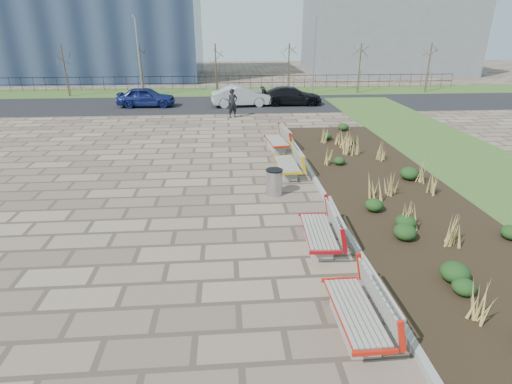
{
  "coord_description": "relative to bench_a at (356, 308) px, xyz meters",
  "views": [
    {
      "loc": [
        0.69,
        -7.65,
        5.36
      ],
      "look_at": [
        1.5,
        3.0,
        0.9
      ],
      "focal_mm": 28.0,
      "sensor_mm": 36.0,
      "label": 1
    }
  ],
  "objects": [
    {
      "name": "ground",
      "position": [
        -3.0,
        1.78,
        -0.5
      ],
      "size": [
        120.0,
        120.0,
        0.0
      ],
      "primitive_type": "plane",
      "color": "#7F6B57",
      "rests_on": "ground"
    },
    {
      "name": "planting_bed",
      "position": [
        3.25,
        6.78,
        -0.45
      ],
      "size": [
        4.5,
        18.0,
        0.1
      ],
      "primitive_type": "cube",
      "color": "black",
      "rests_on": "ground"
    },
    {
      "name": "planting_curb",
      "position": [
        0.92,
        6.78,
        -0.42
      ],
      "size": [
        0.16,
        18.0,
        0.15
      ],
      "primitive_type": "cube",
      "color": "gray",
      "rests_on": "ground"
    },
    {
      "name": "grass_verge_far",
      "position": [
        -3.0,
        29.78,
        -0.48
      ],
      "size": [
        80.0,
        5.0,
        0.04
      ],
      "primitive_type": "cube",
      "color": "#33511E",
      "rests_on": "ground"
    },
    {
      "name": "road",
      "position": [
        -3.0,
        23.78,
        -0.49
      ],
      "size": [
        80.0,
        7.0,
        0.02
      ],
      "primitive_type": "cube",
      "color": "black",
      "rests_on": "ground"
    },
    {
      "name": "bench_a",
      "position": [
        0.0,
        0.0,
        0.0
      ],
      "size": [
        0.93,
        2.11,
        1.0
      ],
      "primitive_type": null,
      "rotation": [
        0.0,
        0.0,
        0.01
      ],
      "color": "red",
      "rests_on": "ground"
    },
    {
      "name": "bench_b",
      "position": [
        0.0,
        3.13,
        0.0
      ],
      "size": [
        1.01,
        2.14,
        1.0
      ],
      "primitive_type": null,
      "rotation": [
        0.0,
        0.0,
        -0.05
      ],
      "color": "#AF0B13",
      "rests_on": "ground"
    },
    {
      "name": "bench_c",
      "position": [
        0.0,
        8.59,
        0.0
      ],
      "size": [
        0.96,
        2.12,
        1.0
      ],
      "primitive_type": null,
      "rotation": [
        0.0,
        0.0,
        0.03
      ],
      "color": "gold",
      "rests_on": "ground"
    },
    {
      "name": "bench_d",
      "position": [
        0.0,
        11.99,
        0.0
      ],
      "size": [
        1.12,
        2.18,
        1.0
      ],
      "primitive_type": null,
      "rotation": [
        0.0,
        0.0,
        0.11
      ],
      "color": "#B0220B",
      "rests_on": "ground"
    },
    {
      "name": "litter_bin",
      "position": [
        -0.74,
        6.66,
        -0.06
      ],
      "size": [
        0.56,
        0.56,
        0.89
      ],
      "primitive_type": "cylinder",
      "color": "#B2B2B7",
      "rests_on": "ground"
    },
    {
      "name": "pedestrian",
      "position": [
        -1.86,
        19.19,
        0.39
      ],
      "size": [
        0.76,
        0.64,
        1.79
      ],
      "primitive_type": "imported",
      "rotation": [
        0.0,
        0.0,
        0.37
      ],
      "color": "black",
      "rests_on": "ground"
    },
    {
      "name": "car_blue",
      "position": [
        -7.89,
        23.24,
        0.2
      ],
      "size": [
        4.02,
        1.67,
        1.36
      ],
      "primitive_type": "imported",
      "rotation": [
        0.0,
        0.0,
        1.56
      ],
      "color": "navy",
      "rests_on": "road"
    },
    {
      "name": "car_silver",
      "position": [
        -1.18,
        22.91,
        0.21
      ],
      "size": [
        4.32,
        1.87,
        1.38
      ],
      "primitive_type": "imported",
      "rotation": [
        0.0,
        0.0,
        1.67
      ],
      "color": "#9E9FA5",
      "rests_on": "road"
    },
    {
      "name": "car_black",
      "position": [
        2.47,
        23.19,
        0.16
      ],
      "size": [
        4.46,
        1.9,
        1.28
      ],
      "primitive_type": "imported",
      "rotation": [
        0.0,
        0.0,
        1.55
      ],
      "color": "black",
      "rests_on": "road"
    },
    {
      "name": "tree_a",
      "position": [
        -15.0,
        28.28,
        1.54
      ],
      "size": [
        1.4,
        1.4,
        4.0
      ],
      "primitive_type": null,
      "color": "#4C3D2D",
      "rests_on": "grass_verge_far"
    },
    {
      "name": "tree_b",
      "position": [
        -9.0,
        28.28,
        1.54
      ],
      "size": [
        1.4,
        1.4,
        4.0
      ],
      "primitive_type": null,
      "color": "#4C3D2D",
      "rests_on": "grass_verge_far"
    },
    {
      "name": "tree_c",
      "position": [
        -3.0,
        28.28,
        1.54
      ],
      "size": [
        1.4,
        1.4,
        4.0
      ],
      "primitive_type": null,
      "color": "#4C3D2D",
      "rests_on": "grass_verge_far"
    },
    {
      "name": "tree_d",
      "position": [
        3.0,
        28.28,
        1.54
      ],
      "size": [
        1.4,
        1.4,
        4.0
      ],
      "primitive_type": null,
      "color": "#4C3D2D",
      "rests_on": "grass_verge_far"
    },
    {
      "name": "tree_e",
      "position": [
        9.0,
        28.28,
        1.54
      ],
      "size": [
        1.4,
        1.4,
        4.0
      ],
      "primitive_type": null,
      "color": "#4C3D2D",
      "rests_on": "grass_verge_far"
    },
    {
      "name": "tree_f",
      "position": [
        15.0,
        28.28,
        1.54
      ],
      "size": [
        1.4,
        1.4,
        4.0
      ],
      "primitive_type": null,
      "color": "#4C3D2D",
      "rests_on": "grass_verge_far"
    },
    {
      "name": "lamp_west",
      "position": [
        -9.0,
        27.78,
        2.54
      ],
      "size": [
        0.24,
        0.6,
        6.0
      ],
      "primitive_type": null,
      "color": "gray",
      "rests_on": "grass_verge_far"
    },
    {
      "name": "lamp_east",
      "position": [
        5.0,
        27.78,
        2.54
      ],
      "size": [
        0.24,
        0.6,
        6.0
      ],
      "primitive_type": null,
      "color": "gray",
      "rests_on": "grass_verge_far"
    },
    {
      "name": "railing_fence",
      "position": [
        -3.0,
        31.28,
        0.14
      ],
      "size": [
        44.0,
        0.1,
        1.2
      ],
      "primitive_type": null,
      "color": "black",
      "rests_on": "grass_verge_far"
    },
    {
      "name": "building_glass",
      "position": [
        -25.0,
        41.78,
        7.0
      ],
      "size": [
        40.0,
        14.0,
        15.0
      ],
      "primitive_type": "cube",
      "color": "#192338",
      "rests_on": "ground"
    },
    {
      "name": "building_grey",
      "position": [
        17.0,
        43.78,
        4.5
      ],
      "size": [
        18.0,
        12.0,
        10.0
      ],
      "primitive_type": "cube",
      "color": "slate",
      "rests_on": "ground"
    }
  ]
}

